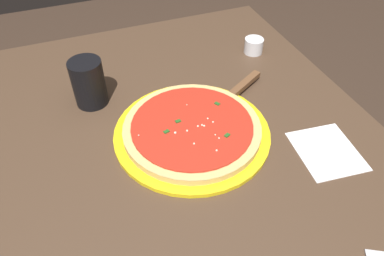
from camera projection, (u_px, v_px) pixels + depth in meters
The scene contains 7 objects.
restaurant_table at pixel (191, 184), 0.87m from camera, with size 1.12×0.86×0.74m.
serving_plate at pixel (192, 133), 0.81m from camera, with size 0.34×0.34×0.01m, color yellow.
pizza at pixel (192, 128), 0.80m from camera, with size 0.30×0.30×0.02m.
pizza_server at pixel (234, 93), 0.90m from camera, with size 0.15×0.21×0.01m.
cup_tall_drink at pixel (89, 83), 0.86m from camera, with size 0.08×0.08×0.11m, color black.
cup_small_sauce at pixel (254, 46), 1.05m from camera, with size 0.05×0.05×0.04m, color silver.
napkin_folded_right at pixel (327, 151), 0.78m from camera, with size 0.14×0.12×0.00m, color white.
Camera 1 is at (-0.51, 0.19, 1.31)m, focal length 34.54 mm.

